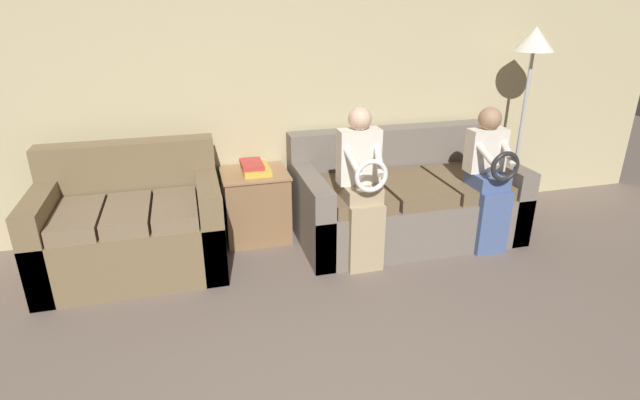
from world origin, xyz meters
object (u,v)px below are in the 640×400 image
(book_stack, at_px, (254,168))
(floor_lamp, at_px, (532,55))
(side_shelf, at_px, (256,204))
(couch_side, at_px, (133,227))
(child_right_seated, at_px, (490,174))
(child_left_seated, at_px, (362,183))
(couch_main, at_px, (403,200))

(book_stack, bearing_deg, floor_lamp, -1.30)
(side_shelf, relative_size, floor_lamp, 0.35)
(couch_side, height_order, book_stack, couch_side)
(child_right_seated, relative_size, floor_lamp, 0.67)
(book_stack, bearing_deg, child_left_seated, -43.27)
(floor_lamp, bearing_deg, side_shelf, 178.71)
(child_right_seated, relative_size, book_stack, 3.69)
(couch_main, distance_m, side_shelf, 1.26)
(child_right_seated, bearing_deg, couch_main, 141.59)
(couch_main, relative_size, child_right_seated, 1.61)
(child_right_seated, bearing_deg, floor_lamp, 41.31)
(child_right_seated, bearing_deg, couch_side, 171.95)
(child_left_seated, relative_size, child_right_seated, 1.05)
(side_shelf, xyz_separation_m, floor_lamp, (2.46, -0.06, 1.16))
(couch_side, distance_m, book_stack, 1.05)
(couch_side, relative_size, floor_lamp, 0.77)
(book_stack, height_order, floor_lamp, floor_lamp)
(book_stack, relative_size, floor_lamp, 0.18)
(couch_side, relative_size, side_shelf, 2.22)
(child_right_seated, distance_m, book_stack, 1.89)
(child_left_seated, bearing_deg, couch_main, 38.18)
(book_stack, bearing_deg, side_shelf, -174.91)
(couch_main, bearing_deg, couch_side, -179.07)
(book_stack, bearing_deg, couch_side, -164.11)
(child_right_seated, distance_m, side_shelf, 1.92)
(side_shelf, bearing_deg, child_right_seated, -20.51)
(couch_main, relative_size, floor_lamp, 1.08)
(side_shelf, relative_size, book_stack, 1.89)
(child_right_seated, height_order, floor_lamp, floor_lamp)
(couch_main, relative_size, couch_side, 1.41)
(couch_side, height_order, child_left_seated, child_left_seated)
(couch_side, relative_size, child_left_seated, 1.08)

